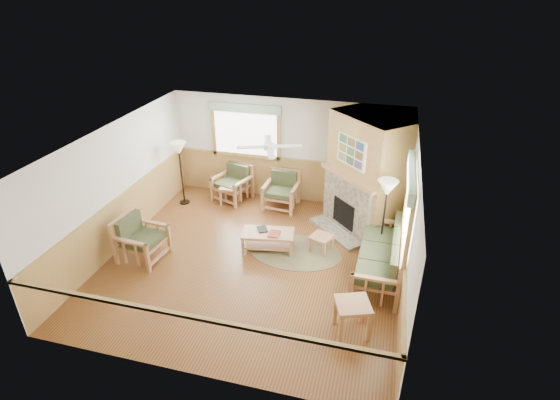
% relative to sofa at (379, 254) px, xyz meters
% --- Properties ---
extents(floor, '(6.00, 6.00, 0.01)m').
position_rel_sofa_xyz_m(floor, '(-2.55, -0.20, -0.50)').
color(floor, brown).
rests_on(floor, ground).
extents(ceiling, '(6.00, 6.00, 0.01)m').
position_rel_sofa_xyz_m(ceiling, '(-2.55, -0.20, 2.21)').
color(ceiling, white).
rests_on(ceiling, floor).
extents(wall_back, '(6.00, 0.02, 2.70)m').
position_rel_sofa_xyz_m(wall_back, '(-2.55, 2.80, 0.86)').
color(wall_back, silver).
rests_on(wall_back, floor).
extents(wall_front, '(6.00, 0.02, 2.70)m').
position_rel_sofa_xyz_m(wall_front, '(-2.55, -3.20, 0.86)').
color(wall_front, silver).
rests_on(wall_front, floor).
extents(wall_left, '(0.02, 6.00, 2.70)m').
position_rel_sofa_xyz_m(wall_left, '(-5.55, -0.20, 0.86)').
color(wall_left, silver).
rests_on(wall_left, floor).
extents(wall_right, '(0.02, 6.00, 2.70)m').
position_rel_sofa_xyz_m(wall_right, '(0.45, -0.20, 0.86)').
color(wall_right, silver).
rests_on(wall_right, floor).
extents(wainscot, '(6.00, 6.00, 1.10)m').
position_rel_sofa_xyz_m(wainscot, '(-2.55, -0.20, 0.06)').
color(wainscot, '#A98345').
rests_on(wainscot, floor).
extents(fireplace, '(3.11, 3.11, 2.70)m').
position_rel_sofa_xyz_m(fireplace, '(-0.50, 1.85, 0.86)').
color(fireplace, '#A98345').
rests_on(fireplace, floor).
extents(window_back, '(1.90, 0.16, 1.50)m').
position_rel_sofa_xyz_m(window_back, '(-3.65, 2.76, 2.04)').
color(window_back, white).
rests_on(window_back, wall_back).
extents(window_right, '(0.16, 1.90, 1.50)m').
position_rel_sofa_xyz_m(window_right, '(0.41, -0.40, 2.04)').
color(window_right, white).
rests_on(window_right, wall_right).
extents(ceiling_fan, '(1.59, 1.59, 0.36)m').
position_rel_sofa_xyz_m(ceiling_fan, '(-2.25, 0.10, 2.17)').
color(ceiling_fan, white).
rests_on(ceiling_fan, ceiling).
extents(sofa, '(2.17, 0.93, 0.99)m').
position_rel_sofa_xyz_m(sofa, '(0.00, 0.00, 0.00)').
color(sofa, '#B37E53').
rests_on(sofa, floor).
extents(armchair_back_left, '(1.05, 1.05, 0.93)m').
position_rel_sofa_xyz_m(armchair_back_left, '(-3.94, 2.35, -0.03)').
color(armchair_back_left, '#B37E53').
rests_on(armchair_back_left, floor).
extents(armchair_back_right, '(0.85, 0.85, 0.91)m').
position_rel_sofa_xyz_m(armchair_back_right, '(-2.58, 2.25, -0.04)').
color(armchair_back_right, '#B37E53').
rests_on(armchair_back_right, floor).
extents(armchair_left, '(0.93, 0.93, 0.96)m').
position_rel_sofa_xyz_m(armchair_left, '(-4.82, -0.67, -0.01)').
color(armchair_left, '#B37E53').
rests_on(armchair_left, floor).
extents(coffee_table, '(1.18, 0.73, 0.44)m').
position_rel_sofa_xyz_m(coffee_table, '(-2.36, 0.30, -0.27)').
color(coffee_table, '#B37E53').
rests_on(coffee_table, floor).
extents(end_table_chairs, '(0.45, 0.44, 0.50)m').
position_rel_sofa_xyz_m(end_table_chairs, '(-3.91, 2.08, -0.24)').
color(end_table_chairs, '#B37E53').
rests_on(end_table_chairs, floor).
extents(end_table_sofa, '(0.70, 0.69, 0.62)m').
position_rel_sofa_xyz_m(end_table_sofa, '(-0.33, -1.71, -0.18)').
color(end_table_sofa, '#B37E53').
rests_on(end_table_sofa, floor).
extents(footstool, '(0.54, 0.54, 0.37)m').
position_rel_sofa_xyz_m(footstool, '(-1.24, 0.56, -0.31)').
color(footstool, '#B37E53').
rests_on(footstool, floor).
extents(braided_rug, '(2.39, 2.39, 0.01)m').
position_rel_sofa_xyz_m(braided_rug, '(-1.77, 0.35, -0.49)').
color(braided_rug, brown).
rests_on(braided_rug, floor).
extents(floor_lamp_left, '(0.43, 0.43, 1.69)m').
position_rel_sofa_xyz_m(floor_lamp_left, '(-5.10, 1.83, 0.35)').
color(floor_lamp_left, black).
rests_on(floor_lamp_left, floor).
extents(floor_lamp_right, '(0.54, 0.54, 1.80)m').
position_rel_sofa_xyz_m(floor_lamp_right, '(0.00, 0.67, 0.40)').
color(floor_lamp_right, black).
rests_on(floor_lamp_right, floor).
extents(book_red, '(0.22, 0.30, 0.03)m').
position_rel_sofa_xyz_m(book_red, '(-2.21, 0.25, -0.02)').
color(book_red, maroon).
rests_on(book_red, coffee_table).
extents(book_dark, '(0.31, 0.33, 0.03)m').
position_rel_sofa_xyz_m(book_dark, '(-2.51, 0.37, -0.03)').
color(book_dark, black).
rests_on(book_dark, coffee_table).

